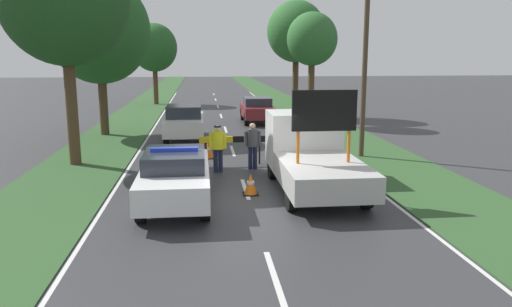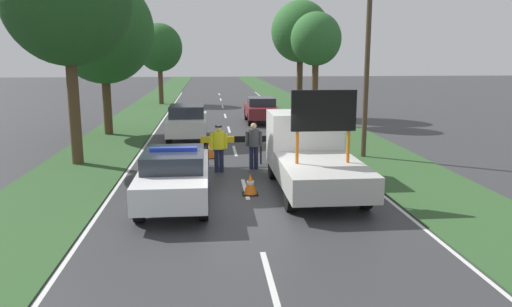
# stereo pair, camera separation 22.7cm
# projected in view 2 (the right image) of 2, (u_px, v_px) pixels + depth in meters

# --- Properties ---
(ground_plane) EXTENTS (160.00, 160.00, 0.00)m
(ground_plane) POSITION_uv_depth(u_px,v_px,m) (248.00, 200.00, 14.27)
(ground_plane) COLOR #333335
(lane_markings) EXTENTS (8.09, 60.04, 0.01)m
(lane_markings) POSITION_uv_depth(u_px,v_px,m) (231.00, 137.00, 25.18)
(lane_markings) COLOR silver
(lane_markings) RESTS_ON ground
(grass_verge_left) EXTENTS (3.35, 120.00, 0.03)m
(grass_verge_left) POSITION_uv_depth(u_px,v_px,m) (139.00, 116.00, 33.26)
(grass_verge_left) COLOR #2D5128
(grass_verge_left) RESTS_ON ground
(grass_verge_right) EXTENTS (3.35, 120.00, 0.03)m
(grass_verge_right) POSITION_uv_depth(u_px,v_px,m) (309.00, 114.00, 34.32)
(grass_verge_right) COLOR #2D5128
(grass_verge_right) RESTS_ON ground
(police_car) EXTENTS (1.84, 4.92, 1.62)m
(police_car) POSITION_uv_depth(u_px,v_px,m) (175.00, 175.00, 13.77)
(police_car) COLOR white
(police_car) RESTS_ON ground
(work_truck) EXTENTS (2.28, 5.62, 3.14)m
(work_truck) POSITION_uv_depth(u_px,v_px,m) (311.00, 153.00, 15.42)
(work_truck) COLOR white
(work_truck) RESTS_ON ground
(road_barrier) EXTENTS (2.51, 0.08, 1.08)m
(road_barrier) POSITION_uv_depth(u_px,v_px,m) (234.00, 141.00, 18.64)
(road_barrier) COLOR black
(road_barrier) RESTS_ON ground
(police_officer) EXTENTS (0.60, 0.38, 1.68)m
(police_officer) POSITION_uv_depth(u_px,v_px,m) (219.00, 144.00, 17.42)
(police_officer) COLOR #191E38
(police_officer) RESTS_ON ground
(pedestrian_civilian) EXTENTS (0.60, 0.38, 1.68)m
(pedestrian_civilian) POSITION_uv_depth(u_px,v_px,m) (254.00, 142.00, 17.90)
(pedestrian_civilian) COLOR #191E38
(pedestrian_civilian) RESTS_ON ground
(traffic_cone_near_police) EXTENTS (0.46, 0.46, 0.64)m
(traffic_cone_near_police) POSITION_uv_depth(u_px,v_px,m) (250.00, 184.00, 14.75)
(traffic_cone_near_police) COLOR black
(traffic_cone_near_police) RESTS_ON ground
(traffic_cone_centre_front) EXTENTS (0.50, 0.50, 0.69)m
(traffic_cone_centre_front) POSITION_uv_depth(u_px,v_px,m) (210.00, 150.00, 19.94)
(traffic_cone_centre_front) COLOR black
(traffic_cone_centre_front) RESTS_ON ground
(queued_car_van_white) EXTENTS (1.84, 4.48, 1.68)m
(queued_car_van_white) POSITION_uv_depth(u_px,v_px,m) (187.00, 122.00, 24.22)
(queued_car_van_white) COLOR silver
(queued_car_van_white) RESTS_ON ground
(queued_car_wagon_maroon) EXTENTS (1.79, 4.16, 1.54)m
(queued_car_wagon_maroon) POSITION_uv_depth(u_px,v_px,m) (261.00, 109.00, 30.24)
(queued_car_wagon_maroon) COLOR maroon
(queued_car_wagon_maroon) RESTS_ON ground
(roadside_tree_near_left) EXTENTS (3.76, 3.76, 7.51)m
(roadside_tree_near_left) POSITION_uv_depth(u_px,v_px,m) (300.00, 32.00, 32.08)
(roadside_tree_near_left) COLOR #4C3823
(roadside_tree_near_left) RESTS_ON ground
(roadside_tree_near_right) EXTENTS (5.03, 5.03, 7.89)m
(roadside_tree_near_right) POSITION_uv_depth(u_px,v_px,m) (103.00, 31.00, 24.82)
(roadside_tree_near_right) COLOR #4C3823
(roadside_tree_near_right) RESTS_ON ground
(roadside_tree_mid_right) EXTENTS (3.71, 3.71, 6.58)m
(roadside_tree_mid_right) POSITION_uv_depth(u_px,v_px,m) (159.00, 48.00, 40.62)
(roadside_tree_mid_right) COLOR #4C3823
(roadside_tree_mid_right) RESTS_ON ground
(roadside_tree_far_left) EXTENTS (2.90, 2.90, 6.47)m
(roadside_tree_far_left) POSITION_uv_depth(u_px,v_px,m) (316.00, 40.00, 28.50)
(roadside_tree_far_left) COLOR #4C3823
(roadside_tree_far_left) RESTS_ON ground
(utility_pole) EXTENTS (1.20, 0.20, 7.85)m
(utility_pole) POSITION_uv_depth(u_px,v_px,m) (367.00, 56.00, 19.41)
(utility_pole) COLOR #473828
(utility_pole) RESTS_ON ground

